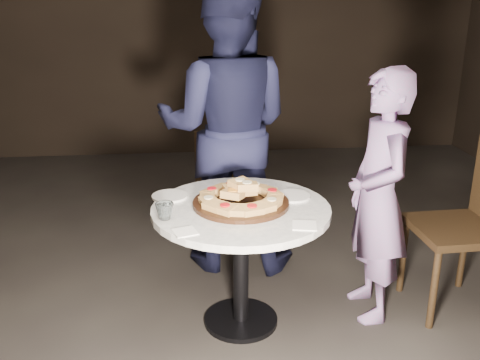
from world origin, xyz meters
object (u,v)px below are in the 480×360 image
(chair_far, at_px, (221,171))
(diner_navy, at_px, (226,128))
(table, at_px, (241,229))
(diner_teal, at_px, (378,197))
(water_glass, at_px, (165,211))
(chair_right, at_px, (474,216))
(focaccia_pile, at_px, (241,195))
(serving_board, at_px, (241,203))

(chair_far, xyz_separation_m, diner_navy, (0.00, -0.54, 0.47))
(table, distance_m, diner_teal, 0.77)
(water_glass, bearing_deg, chair_right, 5.99)
(focaccia_pile, xyz_separation_m, diner_teal, (0.76, 0.03, -0.05))
(table, bearing_deg, chair_right, 2.38)
(chair_right, xyz_separation_m, diner_teal, (-0.58, -0.00, 0.14))
(table, height_order, chair_far, chair_far)
(focaccia_pile, distance_m, chair_far, 1.32)
(water_glass, distance_m, diner_teal, 1.17)
(focaccia_pile, bearing_deg, diner_navy, 91.70)
(water_glass, xyz_separation_m, diner_teal, (1.15, 0.18, -0.04))
(focaccia_pile, bearing_deg, table, -93.70)
(diner_navy, bearing_deg, diner_teal, 148.70)
(chair_right, bearing_deg, serving_board, -90.72)
(serving_board, bearing_deg, chair_right, 1.58)
(chair_far, distance_m, diner_teal, 1.50)
(chair_right, bearing_deg, diner_navy, -119.90)
(serving_board, bearing_deg, chair_far, 91.18)
(chair_right, xyz_separation_m, diner_navy, (-1.36, 0.71, 0.37))
(water_glass, height_order, diner_teal, diner_teal)
(table, xyz_separation_m, focaccia_pile, (0.00, 0.02, 0.19))
(focaccia_pile, bearing_deg, serving_board, -83.42)
(serving_board, height_order, chair_right, chair_right)
(table, relative_size, serving_board, 1.99)
(serving_board, relative_size, chair_right, 0.51)
(table, relative_size, diner_navy, 0.54)
(water_glass, xyz_separation_m, chair_far, (0.37, 1.43, -0.28))
(water_glass, distance_m, diner_navy, 0.98)
(diner_teal, bearing_deg, diner_navy, -133.33)
(diner_navy, bearing_deg, table, 102.67)
(serving_board, xyz_separation_m, focaccia_pile, (-0.00, 0.00, 0.04))
(diner_navy, bearing_deg, focaccia_pile, 102.82)
(water_glass, bearing_deg, diner_teal, 8.75)
(water_glass, xyz_separation_m, chair_right, (1.73, 0.18, -0.18))
(focaccia_pile, height_order, diner_teal, diner_teal)
(serving_board, distance_m, diner_teal, 0.76)
(water_glass, distance_m, chair_far, 1.51)
(serving_board, bearing_deg, water_glass, -159.80)
(diner_teal, bearing_deg, table, -87.05)
(diner_navy, distance_m, diner_teal, 1.08)
(focaccia_pile, height_order, water_glass, focaccia_pile)
(focaccia_pile, height_order, chair_right, chair_right)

